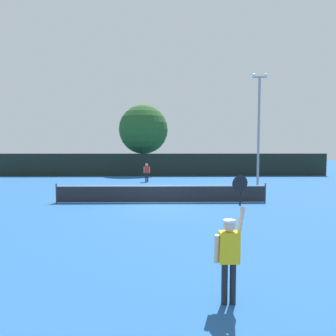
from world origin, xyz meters
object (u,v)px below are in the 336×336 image
object	(u,v)px
tennis_ball	(210,200)
large_tree	(143,130)
parked_car_near	(136,166)
player_receiving	(147,171)
player_serving	(230,248)
parked_car_mid	(241,166)
light_pole	(259,124)

from	to	relation	value
tennis_ball	large_tree	bearing A→B (deg)	105.31
large_tree	parked_car_near	bearing A→B (deg)	120.01
large_tree	parked_car_near	xyz separation A→B (m)	(-1.06, 1.84, -4.53)
player_receiving	tennis_ball	xyz separation A→B (m)	(4.20, -9.57, -0.98)
player_serving	parked_car_mid	size ratio (longest dim) A/B	0.56
player_serving	player_receiving	world-z (taller)	player_serving
parked_car_near	parked_car_mid	size ratio (longest dim) A/B	0.96
light_pole	large_tree	distance (m)	16.17
player_receiving	large_tree	distance (m)	10.04
light_pole	parked_car_near	xyz separation A→B (m)	(-10.81, 14.74, -4.16)
player_receiving	parked_car_mid	distance (m)	16.89
light_pole	parked_car_mid	world-z (taller)	light_pole
player_serving	large_tree	bearing A→B (deg)	96.92
light_pole	large_tree	world-z (taller)	light_pole
player_receiving	light_pole	bearing A→B (deg)	156.40
parked_car_mid	large_tree	bearing A→B (deg)	-173.10
parked_car_mid	light_pole	bearing A→B (deg)	-107.13
light_pole	parked_car_mid	distance (m)	16.76
player_receiving	tennis_ball	distance (m)	10.49
player_receiving	parked_car_mid	size ratio (longest dim) A/B	0.38
player_serving	tennis_ball	size ratio (longest dim) A/B	36.44
parked_car_mid	parked_car_near	bearing A→B (deg)	178.39
tennis_ball	player_receiving	bearing A→B (deg)	113.69
player_serving	light_pole	distance (m)	18.55
player_serving	player_receiving	size ratio (longest dim) A/B	1.50
tennis_ball	light_pole	size ratio (longest dim) A/B	0.01
player_serving	parked_car_near	xyz separation A→B (m)	(-4.70, 31.82, -0.31)
large_tree	parked_car_near	size ratio (longest dim) A/B	1.95
light_pole	large_tree	xyz separation A→B (m)	(-9.74, 12.89, 0.37)
player_serving	parked_car_mid	distance (m)	34.26
player_serving	player_receiving	bearing A→B (deg)	97.47
player_serving	large_tree	world-z (taller)	large_tree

